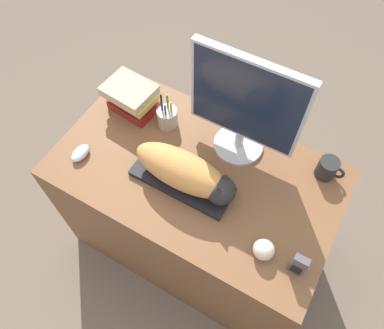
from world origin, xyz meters
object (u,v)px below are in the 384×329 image
object	(u,v)px
keyboard	(182,181)
pen_cup	(167,117)
baseball	(264,250)
computer_mouse	(80,153)
cat	(187,173)
coffee_mug	(328,169)
book_stack	(132,97)
phone	(298,265)
monitor	(245,106)

from	to	relation	value
keyboard	pen_cup	world-z (taller)	pen_cup
keyboard	baseball	distance (m)	0.41
computer_mouse	pen_cup	size ratio (longest dim) A/B	0.50
keyboard	cat	bearing A→B (deg)	0.00
computer_mouse	pen_cup	world-z (taller)	pen_cup
coffee_mug	book_stack	size ratio (longest dim) A/B	0.49
computer_mouse	phone	distance (m)	0.96
baseball	keyboard	bearing A→B (deg)	164.98
keyboard	coffee_mug	size ratio (longest dim) A/B	3.73
coffee_mug	baseball	size ratio (longest dim) A/B	1.43
cat	computer_mouse	bearing A→B (deg)	-168.05
book_stack	coffee_mug	bearing A→B (deg)	6.28
phone	monitor	bearing A→B (deg)	137.13
cat	coffee_mug	size ratio (longest dim) A/B	3.81
keyboard	monitor	bearing A→B (deg)	66.85
phone	pen_cup	bearing A→B (deg)	155.53
cat	coffee_mug	world-z (taller)	cat
pen_cup	phone	world-z (taller)	pen_cup
cat	keyboard	bearing A→B (deg)	180.00
monitor	computer_mouse	world-z (taller)	monitor
keyboard	cat	distance (m)	0.09
baseball	book_stack	size ratio (longest dim) A/B	0.34
cat	book_stack	xyz separation A→B (m)	(-0.41, 0.23, -0.03)
computer_mouse	phone	size ratio (longest dim) A/B	0.82
keyboard	baseball	bearing A→B (deg)	-15.02
computer_mouse	book_stack	world-z (taller)	book_stack
cat	phone	size ratio (longest dim) A/B	3.71
coffee_mug	book_stack	xyz separation A→B (m)	(-0.87, -0.10, 0.03)
keyboard	computer_mouse	distance (m)	0.44
keyboard	phone	bearing A→B (deg)	-11.34
pen_cup	phone	distance (m)	0.80
book_stack	keyboard	bearing A→B (deg)	-30.08
pen_cup	cat	bearing A→B (deg)	-44.39
monitor	pen_cup	bearing A→B (deg)	-171.99
keyboard	monitor	world-z (taller)	monitor
book_stack	monitor	bearing A→B (deg)	5.32
keyboard	book_stack	world-z (taller)	book_stack
baseball	cat	bearing A→B (deg)	164.00
computer_mouse	baseball	xyz separation A→B (m)	(0.83, -0.01, 0.02)
computer_mouse	book_stack	xyz separation A→B (m)	(0.04, 0.32, 0.06)
monitor	phone	size ratio (longest dim) A/B	4.22
computer_mouse	book_stack	distance (m)	0.33
pen_cup	baseball	distance (m)	0.69
cat	book_stack	size ratio (longest dim) A/B	1.85
baseball	phone	bearing A→B (deg)	0.98
monitor	book_stack	size ratio (longest dim) A/B	2.10
coffee_mug	computer_mouse	bearing A→B (deg)	-155.48
baseball	book_stack	bearing A→B (deg)	157.12
baseball	pen_cup	bearing A→B (deg)	151.10
keyboard	baseball	world-z (taller)	baseball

